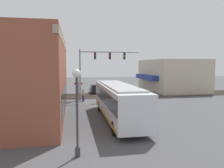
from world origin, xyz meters
TOP-DOWN VIEW (x-y plane):
  - ground_plane at (0.00, 0.00)m, footprint 120.00×120.00m
  - brick_building at (-4.43, 12.04)m, footprint 17.06×9.16m
  - shop_building at (12.97, -11.92)m, footprint 13.46×10.12m
  - city_bus at (-7.30, 2.80)m, footprint 12.22×2.59m
  - traffic_signal_gantry at (3.86, 3.14)m, footprint 0.42×8.33m
  - crossing_signal at (4.00, 5.93)m, footprint 1.41×1.18m
  - streetlamp at (-14.69, 6.53)m, footprint 0.44×0.44m
  - rail_track_near at (6.00, 0.00)m, footprint 2.60×60.00m
  - rail_track_far at (9.20, 0.00)m, footprint 2.60×60.00m
  - parked_car_black at (10.93, 2.80)m, footprint 4.35×1.82m
  - parked_car_silver at (18.14, -2.60)m, footprint 4.62×1.82m
  - pedestrian_near_bus at (-5.97, 0.91)m, footprint 0.34×0.34m
  - pedestrian_at_crossing at (3.02, 5.32)m, footprint 0.34×0.34m

SIDE VIEW (x-z plane):
  - ground_plane at x=0.00m, z-range 0.00..0.00m
  - rail_track_near at x=6.00m, z-range -0.05..0.10m
  - rail_track_far at x=9.20m, z-range -0.05..0.10m
  - parked_car_silver at x=18.14m, z-range -0.05..1.37m
  - parked_car_black at x=10.93m, z-range -0.06..1.49m
  - pedestrian_near_bus at x=-5.97m, z-range 0.02..1.74m
  - pedestrian_at_crossing at x=3.02m, z-range 0.02..1.75m
  - city_bus at x=-7.30m, z-range 0.17..3.31m
  - crossing_signal at x=4.00m, z-range 0.39..4.20m
  - streetlamp at x=-14.69m, z-range 0.46..5.10m
  - shop_building at x=12.97m, z-range 0.00..5.81m
  - brick_building at x=-4.43m, z-range 0.00..7.49m
  - traffic_signal_gantry at x=3.86m, z-range 1.74..8.77m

